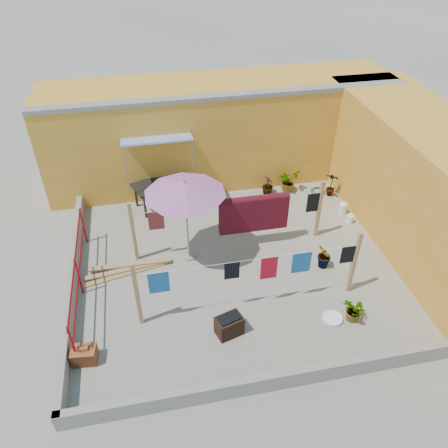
{
  "coord_description": "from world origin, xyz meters",
  "views": [
    {
      "loc": [
        -1.96,
        -8.16,
        7.81
      ],
      "look_at": [
        -0.25,
        0.3,
        1.19
      ],
      "focal_mm": 35.0,
      "sensor_mm": 36.0,
      "label": 1
    }
  ],
  "objects_px": {
    "patio_umbrella": "(185,188)",
    "brick_stack": "(84,355)",
    "water_jug_a": "(350,219)",
    "outdoor_table": "(162,184)",
    "water_jug_b": "(343,208)",
    "green_hose": "(318,191)",
    "plant_back_a": "(288,181)",
    "white_basin": "(332,318)",
    "brazier": "(229,325)"
  },
  "relations": [
    {
      "from": "outdoor_table",
      "to": "brazier",
      "type": "xyz_separation_m",
      "value": [
        0.95,
        -5.29,
        -0.48
      ]
    },
    {
      "from": "water_jug_a",
      "to": "brick_stack",
      "type": "bearing_deg",
      "value": -155.59
    },
    {
      "from": "brick_stack",
      "to": "water_jug_b",
      "type": "height_order",
      "value": "brick_stack"
    },
    {
      "from": "brazier",
      "to": "patio_umbrella",
      "type": "bearing_deg",
      "value": 101.08
    },
    {
      "from": "patio_umbrella",
      "to": "brazier",
      "type": "bearing_deg",
      "value": -78.92
    },
    {
      "from": "green_hose",
      "to": "brick_stack",
      "type": "bearing_deg",
      "value": -144.28
    },
    {
      "from": "outdoor_table",
      "to": "brick_stack",
      "type": "bearing_deg",
      "value": -111.58
    },
    {
      "from": "green_hose",
      "to": "outdoor_table",
      "type": "bearing_deg",
      "value": 176.67
    },
    {
      "from": "outdoor_table",
      "to": "water_jug_b",
      "type": "relative_size",
      "value": 5.1
    },
    {
      "from": "brick_stack",
      "to": "green_hose",
      "type": "xyz_separation_m",
      "value": [
        7.11,
        5.11,
        -0.16
      ]
    },
    {
      "from": "plant_back_a",
      "to": "patio_umbrella",
      "type": "bearing_deg",
      "value": -144.03
    },
    {
      "from": "brick_stack",
      "to": "outdoor_table",
      "type": "bearing_deg",
      "value": 68.42
    },
    {
      "from": "water_jug_a",
      "to": "water_jug_b",
      "type": "bearing_deg",
      "value": 90.0
    },
    {
      "from": "brazier",
      "to": "water_jug_b",
      "type": "distance_m",
      "value": 5.72
    },
    {
      "from": "water_jug_b",
      "to": "brick_stack",
      "type": "bearing_deg",
      "value": -152.41
    },
    {
      "from": "white_basin",
      "to": "water_jug_a",
      "type": "height_order",
      "value": "water_jug_a"
    },
    {
      "from": "brick_stack",
      "to": "brazier",
      "type": "relative_size",
      "value": 0.81
    },
    {
      "from": "water_jug_a",
      "to": "water_jug_b",
      "type": "distance_m",
      "value": 0.51
    },
    {
      "from": "water_jug_b",
      "to": "green_hose",
      "type": "bearing_deg",
      "value": 103.2
    },
    {
      "from": "patio_umbrella",
      "to": "water_jug_b",
      "type": "height_order",
      "value": "patio_umbrella"
    },
    {
      "from": "plant_back_a",
      "to": "white_basin",
      "type": "bearing_deg",
      "value": -97.14
    },
    {
      "from": "patio_umbrella",
      "to": "white_basin",
      "type": "relative_size",
      "value": 5.16
    },
    {
      "from": "water_jug_a",
      "to": "plant_back_a",
      "type": "bearing_deg",
      "value": 121.4
    },
    {
      "from": "outdoor_table",
      "to": "brazier",
      "type": "height_order",
      "value": "outdoor_table"
    },
    {
      "from": "plant_back_a",
      "to": "outdoor_table",
      "type": "bearing_deg",
      "value": -180.0
    },
    {
      "from": "white_basin",
      "to": "plant_back_a",
      "type": "height_order",
      "value": "plant_back_a"
    },
    {
      "from": "brazier",
      "to": "outdoor_table",
      "type": "bearing_deg",
      "value": 100.17
    },
    {
      "from": "patio_umbrella",
      "to": "brick_stack",
      "type": "relative_size",
      "value": 4.51
    },
    {
      "from": "white_basin",
      "to": "plant_back_a",
      "type": "distance_m",
      "value": 5.45
    },
    {
      "from": "plant_back_a",
      "to": "green_hose",
      "type": "bearing_deg",
      "value": -16.84
    },
    {
      "from": "water_jug_a",
      "to": "outdoor_table",
      "type": "bearing_deg",
      "value": 158.8
    },
    {
      "from": "brazier",
      "to": "white_basin",
      "type": "relative_size",
      "value": 1.41
    },
    {
      "from": "outdoor_table",
      "to": "water_jug_b",
      "type": "bearing_deg",
      "value": -16.23
    },
    {
      "from": "water_jug_b",
      "to": "plant_back_a",
      "type": "bearing_deg",
      "value": 129.12
    },
    {
      "from": "outdoor_table",
      "to": "green_hose",
      "type": "xyz_separation_m",
      "value": [
        4.97,
        -0.29,
        -0.7
      ]
    },
    {
      "from": "outdoor_table",
      "to": "water_jug_b",
      "type": "xyz_separation_m",
      "value": [
        5.26,
        -1.53,
        -0.57
      ]
    },
    {
      "from": "patio_umbrella",
      "to": "brick_stack",
      "type": "bearing_deg",
      "value": -132.51
    },
    {
      "from": "brazier",
      "to": "white_basin",
      "type": "bearing_deg",
      "value": -2.46
    },
    {
      "from": "white_basin",
      "to": "water_jug_b",
      "type": "relative_size",
      "value": 1.25
    },
    {
      "from": "outdoor_table",
      "to": "plant_back_a",
      "type": "height_order",
      "value": "outdoor_table"
    },
    {
      "from": "patio_umbrella",
      "to": "outdoor_table",
      "type": "height_order",
      "value": "patio_umbrella"
    },
    {
      "from": "white_basin",
      "to": "brick_stack",
      "type": "bearing_deg",
      "value": -179.93
    },
    {
      "from": "outdoor_table",
      "to": "white_basin",
      "type": "relative_size",
      "value": 4.09
    },
    {
      "from": "outdoor_table",
      "to": "water_jug_a",
      "type": "distance_m",
      "value": 5.68
    },
    {
      "from": "outdoor_table",
      "to": "brick_stack",
      "type": "relative_size",
      "value": 3.58
    },
    {
      "from": "brick_stack",
      "to": "brazier",
      "type": "height_order",
      "value": "brazier"
    },
    {
      "from": "brick_stack",
      "to": "plant_back_a",
      "type": "distance_m",
      "value": 8.19
    },
    {
      "from": "water_jug_b",
      "to": "brazier",
      "type": "bearing_deg",
      "value": -138.96
    },
    {
      "from": "patio_umbrella",
      "to": "green_hose",
      "type": "relative_size",
      "value": 5.04
    },
    {
      "from": "white_basin",
      "to": "green_hose",
      "type": "relative_size",
      "value": 0.98
    }
  ]
}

